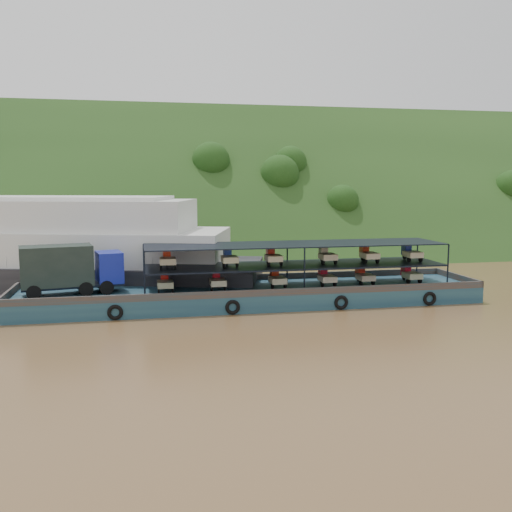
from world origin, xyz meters
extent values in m
plane|color=brown|center=(0.00, 0.00, 0.00)|extent=(160.00, 160.00, 0.00)
cube|color=#1B3413|center=(0.00, 36.00, 0.00)|extent=(140.00, 39.60, 39.60)
cube|color=#153249|center=(-3.09, -0.43, 0.60)|extent=(35.00, 7.00, 1.20)
cube|color=#592D19|center=(-3.09, 2.97, 1.45)|extent=(35.00, 0.20, 0.50)
cube|color=#592D19|center=(-3.09, -3.83, 1.45)|extent=(35.00, 0.20, 0.50)
cube|color=#592D19|center=(14.31, -0.43, 1.45)|extent=(0.20, 7.00, 0.50)
cube|color=#592D19|center=(-20.49, -0.43, 1.45)|extent=(0.20, 7.00, 0.50)
torus|color=black|center=(-13.09, -3.98, 0.55)|extent=(1.06, 0.26, 1.06)
torus|color=black|center=(-5.09, -3.98, 0.55)|extent=(1.06, 0.26, 1.06)
torus|color=black|center=(2.91, -3.98, 0.55)|extent=(1.06, 0.26, 1.06)
torus|color=black|center=(9.91, -3.98, 0.55)|extent=(1.06, 0.26, 1.06)
cylinder|color=black|center=(-18.58, -1.79, 1.71)|extent=(1.07, 0.55, 1.02)
cylinder|color=black|center=(-19.01, 0.31, 1.71)|extent=(1.07, 0.55, 1.02)
cylinder|color=black|center=(-15.18, -1.10, 1.71)|extent=(1.07, 0.55, 1.02)
cylinder|color=black|center=(-15.61, 1.00, 1.71)|extent=(1.07, 0.55, 1.02)
cylinder|color=black|center=(-13.78, -0.81, 1.71)|extent=(1.07, 0.55, 1.02)
cylinder|color=black|center=(-14.21, 1.29, 1.71)|extent=(1.07, 0.55, 1.02)
cube|color=black|center=(-16.20, -0.21, 1.86)|extent=(7.25, 3.58, 0.20)
cube|color=navy|center=(-13.60, 0.32, 3.04)|extent=(2.19, 2.75, 2.24)
cube|color=black|center=(-12.75, 0.49, 3.44)|extent=(0.47, 2.01, 0.92)
cube|color=black|center=(-17.20, -0.42, 3.34)|extent=(5.29, 3.38, 2.86)
cube|color=black|center=(0.41, -0.43, 2.86)|extent=(23.00, 5.00, 0.12)
cube|color=black|center=(0.41, -0.43, 4.50)|extent=(23.00, 5.00, 0.08)
cylinder|color=black|center=(-11.09, -2.93, 2.85)|extent=(0.12, 0.12, 3.30)
cylinder|color=black|center=(-11.09, 2.07, 2.85)|extent=(0.12, 0.12, 3.30)
cylinder|color=black|center=(0.41, -2.93, 2.85)|extent=(0.12, 0.12, 3.30)
cylinder|color=black|center=(0.41, 2.07, 2.85)|extent=(0.12, 0.12, 3.30)
cylinder|color=black|center=(11.91, -2.93, 2.85)|extent=(0.12, 0.12, 3.30)
cylinder|color=black|center=(11.91, 2.07, 2.85)|extent=(0.12, 0.12, 3.30)
cylinder|color=black|center=(-9.59, 0.62, 1.46)|extent=(0.12, 0.52, 0.52)
cylinder|color=black|center=(-10.09, -1.18, 1.46)|extent=(0.14, 0.52, 0.52)
cylinder|color=black|center=(-9.09, -1.18, 1.46)|extent=(0.14, 0.52, 0.52)
cube|color=tan|center=(-9.59, -0.83, 1.80)|extent=(1.15, 1.50, 0.44)
cube|color=red|center=(-9.59, 0.32, 1.98)|extent=(0.55, 0.80, 0.80)
cube|color=red|center=(-9.59, 0.12, 2.48)|extent=(0.50, 0.10, 0.10)
cylinder|color=black|center=(-5.70, 0.62, 1.46)|extent=(0.12, 0.52, 0.52)
cylinder|color=black|center=(-6.20, -1.18, 1.46)|extent=(0.14, 0.52, 0.52)
cylinder|color=black|center=(-5.20, -1.18, 1.46)|extent=(0.14, 0.52, 0.52)
cube|color=beige|center=(-5.70, -0.83, 1.80)|extent=(1.15, 1.50, 0.44)
cube|color=red|center=(-5.70, 0.32, 1.98)|extent=(0.55, 0.80, 0.80)
cube|color=red|center=(-5.70, 0.12, 2.48)|extent=(0.50, 0.10, 0.10)
cylinder|color=black|center=(-1.09, 0.62, 1.46)|extent=(0.12, 0.52, 0.52)
cylinder|color=black|center=(-1.59, -1.18, 1.46)|extent=(0.14, 0.52, 0.52)
cylinder|color=black|center=(-0.59, -1.18, 1.46)|extent=(0.14, 0.52, 0.52)
cube|color=beige|center=(-1.09, -0.83, 1.80)|extent=(1.15, 1.50, 0.44)
cube|color=red|center=(-1.09, 0.32, 1.98)|extent=(0.55, 0.80, 0.80)
cube|color=red|center=(-1.09, 0.12, 2.48)|extent=(0.50, 0.10, 0.10)
cylinder|color=black|center=(2.88, 0.62, 1.46)|extent=(0.12, 0.52, 0.52)
cylinder|color=black|center=(2.38, -1.18, 1.46)|extent=(0.14, 0.52, 0.52)
cylinder|color=black|center=(3.38, -1.18, 1.46)|extent=(0.14, 0.52, 0.52)
cube|color=beige|center=(2.88, -0.83, 1.80)|extent=(1.15, 1.50, 0.44)
cube|color=#B30B20|center=(2.88, 0.32, 1.98)|extent=(0.55, 0.80, 0.80)
cube|color=#B30B20|center=(2.88, 0.12, 2.48)|extent=(0.50, 0.10, 0.10)
cylinder|color=black|center=(6.04, 0.62, 1.46)|extent=(0.12, 0.52, 0.52)
cylinder|color=black|center=(5.54, -1.18, 1.46)|extent=(0.14, 0.52, 0.52)
cylinder|color=black|center=(6.54, -1.18, 1.46)|extent=(0.14, 0.52, 0.52)
cube|color=tan|center=(6.04, -0.83, 1.80)|extent=(1.15, 1.50, 0.44)
cube|color=red|center=(6.04, 0.32, 1.98)|extent=(0.55, 0.80, 0.80)
cube|color=red|center=(6.04, 0.12, 2.48)|extent=(0.50, 0.10, 0.10)
cylinder|color=black|center=(10.04, 0.62, 1.46)|extent=(0.12, 0.52, 0.52)
cylinder|color=black|center=(9.54, -1.18, 1.46)|extent=(0.14, 0.52, 0.52)
cylinder|color=black|center=(10.54, -1.18, 1.46)|extent=(0.14, 0.52, 0.52)
cube|color=beige|center=(10.04, -0.83, 1.80)|extent=(1.15, 1.50, 0.44)
cube|color=#A90B1F|center=(10.04, 0.32, 1.98)|extent=(0.55, 0.80, 0.80)
cube|color=#A90B1F|center=(10.04, 0.12, 2.48)|extent=(0.50, 0.10, 0.10)
cylinder|color=black|center=(-9.38, 0.62, 3.18)|extent=(0.12, 0.52, 0.52)
cylinder|color=black|center=(-9.88, -1.18, 3.18)|extent=(0.14, 0.52, 0.52)
cylinder|color=black|center=(-8.88, -1.18, 3.18)|extent=(0.14, 0.52, 0.52)
cube|color=tan|center=(-9.38, -0.83, 3.52)|extent=(1.15, 1.50, 0.44)
cube|color=red|center=(-9.38, 0.32, 3.70)|extent=(0.55, 0.80, 0.80)
cube|color=red|center=(-9.38, 0.12, 4.20)|extent=(0.50, 0.10, 0.10)
cylinder|color=black|center=(-4.79, 0.62, 3.18)|extent=(0.12, 0.52, 0.52)
cylinder|color=black|center=(-5.29, -1.18, 3.18)|extent=(0.14, 0.52, 0.52)
cylinder|color=black|center=(-4.29, -1.18, 3.18)|extent=(0.14, 0.52, 0.52)
cube|color=beige|center=(-4.79, -0.83, 3.52)|extent=(1.15, 1.50, 0.44)
cube|color=#19369A|center=(-4.79, 0.32, 3.70)|extent=(0.55, 0.80, 0.80)
cube|color=#19369A|center=(-4.79, 0.12, 4.20)|extent=(0.50, 0.10, 0.10)
cylinder|color=black|center=(-1.41, 0.62, 3.18)|extent=(0.12, 0.52, 0.52)
cylinder|color=black|center=(-1.91, -1.18, 3.18)|extent=(0.14, 0.52, 0.52)
cylinder|color=black|center=(-0.91, -1.18, 3.18)|extent=(0.14, 0.52, 0.52)
cube|color=beige|center=(-1.41, -0.83, 3.52)|extent=(1.15, 1.50, 0.44)
cube|color=red|center=(-1.41, 0.32, 3.70)|extent=(0.55, 0.80, 0.80)
cube|color=red|center=(-1.41, 0.12, 4.20)|extent=(0.50, 0.10, 0.10)
cylinder|color=black|center=(2.91, 0.62, 3.18)|extent=(0.12, 0.52, 0.52)
cylinder|color=black|center=(2.41, -1.18, 3.18)|extent=(0.14, 0.52, 0.52)
cylinder|color=black|center=(3.41, -1.18, 3.18)|extent=(0.14, 0.52, 0.52)
cube|color=tan|center=(2.91, -0.83, 3.52)|extent=(1.15, 1.50, 0.44)
cube|color=#CAB98F|center=(2.91, 0.32, 3.70)|extent=(0.55, 0.80, 0.80)
cube|color=#CAB98F|center=(2.91, 0.12, 4.20)|extent=(0.50, 0.10, 0.10)
cylinder|color=black|center=(6.35, 0.62, 3.18)|extent=(0.12, 0.52, 0.52)
cylinder|color=black|center=(5.85, -1.18, 3.18)|extent=(0.14, 0.52, 0.52)
cylinder|color=black|center=(6.85, -1.18, 3.18)|extent=(0.14, 0.52, 0.52)
cube|color=beige|center=(6.35, -0.83, 3.52)|extent=(1.15, 1.50, 0.44)
cube|color=#B3280B|center=(6.35, 0.32, 3.70)|extent=(0.55, 0.80, 0.80)
cube|color=#B3280B|center=(6.35, 0.12, 4.20)|extent=(0.50, 0.10, 0.10)
cylinder|color=black|center=(10.02, 0.62, 3.18)|extent=(0.12, 0.52, 0.52)
cylinder|color=black|center=(9.52, -1.18, 3.18)|extent=(0.14, 0.52, 0.52)
cylinder|color=black|center=(10.52, -1.18, 3.18)|extent=(0.14, 0.52, 0.52)
cube|color=beige|center=(10.02, -0.83, 3.52)|extent=(1.15, 1.50, 0.44)
cube|color=navy|center=(10.02, 0.32, 3.70)|extent=(0.55, 0.80, 0.80)
cube|color=navy|center=(10.02, 0.12, 4.20)|extent=(0.50, 0.10, 0.10)
cube|color=black|center=(-20.59, 9.72, 1.19)|extent=(40.83, 20.72, 2.38)
cube|color=silver|center=(-20.59, 9.72, 3.77)|extent=(34.85, 18.09, 2.78)
cube|color=silver|center=(-20.59, 9.72, 6.44)|extent=(28.86, 15.46, 2.58)
cube|color=silver|center=(-20.59, 9.72, 7.88)|extent=(24.78, 13.39, 0.30)
camera|label=1|loc=(-11.26, -42.56, 9.25)|focal=40.00mm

